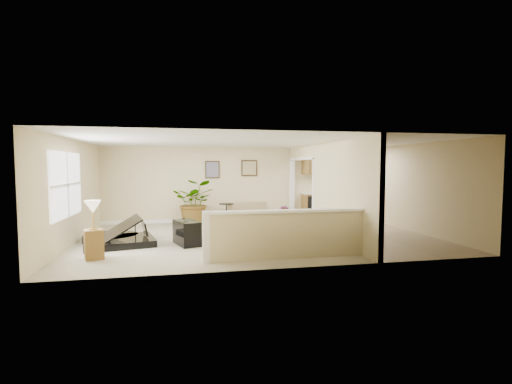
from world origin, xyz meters
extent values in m
plane|color=tan|center=(0.00, 0.00, 0.00)|extent=(9.00, 9.00, 0.00)
cube|color=beige|center=(0.00, 3.00, 1.25)|extent=(9.00, 0.04, 2.50)
cube|color=beige|center=(0.00, -3.00, 1.25)|extent=(9.00, 0.04, 2.50)
cube|color=beige|center=(-4.50, 0.00, 1.25)|extent=(0.04, 6.00, 2.50)
cube|color=beige|center=(4.50, 0.00, 1.25)|extent=(0.04, 6.00, 2.50)
cube|color=silver|center=(0.00, 0.00, 2.50)|extent=(9.00, 6.00, 0.04)
cube|color=gray|center=(3.15, 0.00, 0.00)|extent=(2.70, 6.00, 0.01)
cube|color=beige|center=(1.80, -1.20, 1.25)|extent=(0.12, 3.60, 2.50)
cube|color=beige|center=(1.80, 1.77, 2.30)|extent=(0.12, 2.35, 0.40)
cube|color=beige|center=(0.15, -2.30, 0.47)|extent=(3.30, 0.12, 0.95)
cube|color=white|center=(0.15, -2.30, 0.96)|extent=(3.40, 0.22, 0.05)
cube|color=white|center=(-1.50, -2.30, 0.50)|extent=(0.14, 0.14, 1.00)
cube|color=white|center=(-4.49, -0.50, 1.45)|extent=(0.05, 2.15, 1.45)
cube|color=#392914|center=(-0.95, 2.98, 1.75)|extent=(0.48, 0.03, 0.58)
cube|color=#7B4E5F|center=(-0.95, 2.96, 1.75)|extent=(0.40, 0.01, 0.50)
cube|color=#392914|center=(0.30, 2.98, 1.80)|extent=(0.55, 0.03, 0.55)
cube|color=white|center=(0.30, 2.96, 1.80)|extent=(0.46, 0.01, 0.46)
cube|color=olive|center=(3.30, 2.70, 0.45)|extent=(2.30, 0.60, 0.90)
cube|color=beige|center=(3.30, 2.70, 0.92)|extent=(2.36, 0.65, 0.04)
cube|color=black|center=(2.50, 2.69, 0.43)|extent=(0.60, 0.60, 0.84)
cube|color=olive|center=(3.30, 2.82, 1.95)|extent=(2.30, 0.35, 0.75)
cube|color=black|center=(-3.42, -0.28, 0.82)|extent=(1.81, 1.65, 0.32)
cylinder|color=black|center=(-3.58, 0.31, 0.82)|extent=(1.32, 1.32, 0.32)
cube|color=silver|center=(-2.51, -0.28, 0.78)|extent=(0.47, 1.09, 0.02)
cube|color=black|center=(-3.53, -0.17, 1.11)|extent=(1.46, 1.47, 0.72)
cube|color=black|center=(-1.85, -0.57, 0.29)|extent=(0.68, 0.95, 0.57)
cube|color=tan|center=(0.29, 2.46, 0.21)|extent=(1.68, 1.33, 0.41)
cube|color=tan|center=(0.29, 2.78, 0.63)|extent=(1.44, 0.73, 0.43)
cube|color=tan|center=(-0.36, 2.46, 0.49)|extent=(0.48, 0.84, 0.16)
cube|color=tan|center=(0.94, 2.46, 0.49)|extent=(0.48, 0.84, 0.16)
cylinder|color=black|center=(-0.57, 2.27, 0.01)|extent=(0.34, 0.34, 0.03)
cylinder|color=black|center=(-0.57, 2.27, 0.34)|extent=(0.03, 0.03, 0.66)
cylinder|color=black|center=(-0.57, 2.27, 0.67)|extent=(0.47, 0.47, 0.03)
cylinder|color=black|center=(-1.55, 2.49, 0.14)|extent=(0.41, 0.41, 0.29)
imported|color=#174D1D|center=(-1.55, 2.49, 0.72)|extent=(1.50, 1.36, 1.44)
cylinder|color=black|center=(1.25, 1.95, 0.11)|extent=(0.30, 0.30, 0.21)
imported|color=#174D1D|center=(1.25, 1.95, 0.29)|extent=(0.38, 0.38, 0.59)
cube|color=olive|center=(-3.70, -1.59, 0.30)|extent=(0.44, 0.44, 0.60)
cylinder|color=gold|center=(-3.70, -1.59, 0.61)|extent=(0.16, 0.16, 0.02)
cylinder|color=gold|center=(-3.70, -1.59, 0.81)|extent=(0.03, 0.03, 0.40)
cone|color=#FFE9D0|center=(-3.70, -1.59, 1.06)|extent=(0.32, 0.32, 0.26)
camera|label=1|loc=(-1.93, -9.42, 1.87)|focal=26.00mm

